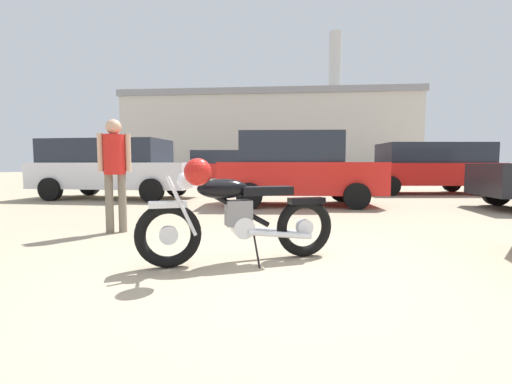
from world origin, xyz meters
TOP-DOWN VIEW (x-y plane):
  - ground_plane at (0.00, 0.00)m, footprint 80.00×80.00m
  - vintage_motorcycle at (-0.40, 0.31)m, footprint 1.93×1.08m
  - bystander at (-2.47, 1.63)m, footprint 0.43×0.30m
  - blue_hatchback_right at (4.48, 9.64)m, footprint 4.91×2.48m
  - white_estate_far at (-5.35, 6.50)m, footprint 4.72×2.00m
  - red_hatchback_near at (0.08, 5.51)m, footprint 4.05×2.12m
  - silver_sedan_mid at (-3.66, 14.81)m, footprint 4.94×2.58m
  - industrial_building at (-2.98, 29.64)m, footprint 24.51×13.25m

SIDE VIEW (x-z plane):
  - ground_plane at x=0.00m, z-range 0.00..0.00m
  - vintage_motorcycle at x=-0.40m, z-range -0.04..1.03m
  - red_hatchback_near at x=0.08m, z-range 0.03..1.81m
  - blue_hatchback_right at x=4.48m, z-range 0.07..1.81m
  - white_estate_far at x=-5.35m, z-range 0.07..1.81m
  - silver_sedan_mid at x=-3.66m, z-range 0.07..1.81m
  - bystander at x=-2.47m, z-range 0.19..1.85m
  - industrial_building at x=-2.98m, z-range -2.99..10.01m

